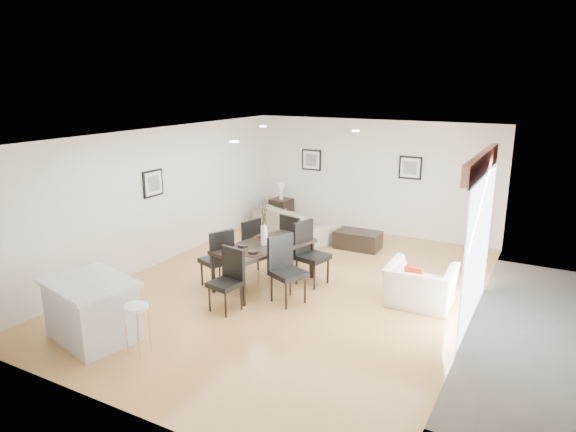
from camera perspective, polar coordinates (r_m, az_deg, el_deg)
The scene contains 26 objects.
ground at distance 9.21m, azimuth 0.61°, elevation -8.01°, with size 8.00×8.00×0.00m, color #B5844A.
wall_back at distance 12.37m, azimuth 9.36°, elevation 4.29°, with size 6.00×0.04×2.70m, color silver.
wall_front at distance 5.74m, azimuth -18.65°, elevation -8.81°, with size 6.00×0.04×2.70m, color silver.
wall_left at distance 10.47m, azimuth -14.04°, elevation 2.13°, with size 0.04×8.00×2.70m, color silver.
wall_right at distance 7.88m, azimuth 20.30°, elevation -2.51°, with size 0.04×8.00×2.70m, color silver.
ceiling at distance 8.53m, azimuth 0.66°, elevation 8.95°, with size 6.00×8.00×0.02m, color white.
sofa at distance 12.07m, azimuth 0.74°, elevation -0.77°, with size 2.23×0.87×0.65m, color gray.
armchair at distance 8.68m, azimuth 14.47°, elevation -7.51°, with size 1.06×0.93×0.69m, color white.
dining_table at distance 9.12m, azimuth -2.63°, elevation -3.66°, with size 1.36×2.00×0.76m.
dining_chair_wnear at distance 9.10m, azimuth -7.71°, elevation -4.38°, with size 0.62×0.62×1.07m.
dining_chair_wfar at distance 9.83m, azimuth -4.53°, elevation -2.92°, with size 0.57×0.57×1.04m.
dining_chair_enear at distance 8.50m, azimuth -0.37°, elevation -5.48°, with size 0.66×0.66×1.12m.
dining_chair_efar at distance 9.24m, azimuth 2.27°, elevation -3.71°, with size 0.60×0.60×1.14m.
dining_chair_head at distance 8.27m, azimuth -6.61°, elevation -6.62°, with size 0.52×0.52×1.01m.
dining_chair_foot at distance 10.10m, azimuth 0.58°, elevation -2.40°, with size 0.56×0.56×1.04m.
vase at distance 9.01m, azimuth -2.66°, elevation -1.51°, with size 0.88×1.39×0.73m.
coffee_table at distance 11.34m, azimuth 7.78°, elevation -2.64°, with size 0.96×0.58×0.38m, color black.
side_table at distance 13.21m, azimuth -0.75°, elevation 0.57°, with size 0.47×0.47×0.63m, color black.
table_lamp at distance 13.08m, azimuth -0.76°, elevation 3.02°, with size 0.21×0.21×0.40m.
cushion at distance 8.54m, azimuth 13.74°, elevation -6.45°, with size 0.29×0.09×0.29m, color #A11F14.
kitchen_island at distance 7.85m, azimuth -20.96°, elevation -9.70°, with size 1.44×1.23×0.88m.
bar_stool at distance 7.19m, azimuth -16.47°, elevation -10.22°, with size 0.32×0.32×0.70m.
framed_print_back_left at distance 12.89m, azimuth 2.62°, elevation 6.25°, with size 0.52×0.04×0.52m.
framed_print_back_right at distance 12.03m, azimuth 13.43°, elevation 5.23°, with size 0.52×0.04×0.52m.
framed_print_left_wall at distance 10.25m, azimuth -14.77°, elevation 3.53°, with size 0.04×0.52×0.52m.
sliding_door at distance 8.09m, azimuth 20.52°, elevation 0.23°, with size 0.12×2.70×2.57m.
Camera 1 is at (3.97, -7.50, 3.58)m, focal length 32.00 mm.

